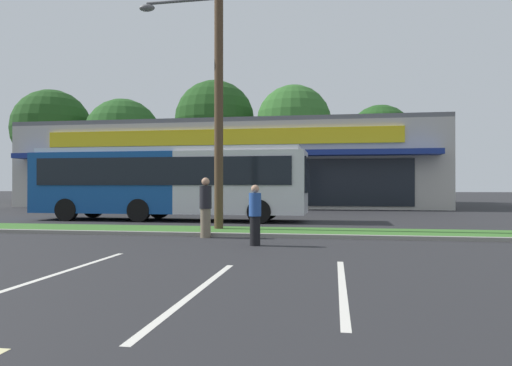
% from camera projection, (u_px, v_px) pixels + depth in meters
% --- Properties ---
extents(grass_median, '(56.00, 2.20, 0.12)m').
position_uv_depth(grass_median, '(158.00, 230.00, 16.24)').
color(grass_median, '#386B28').
rests_on(grass_median, ground_plane).
extents(curb_lip, '(56.00, 0.24, 0.12)m').
position_uv_depth(curb_lip, '(144.00, 233.00, 15.04)').
color(curb_lip, gray).
rests_on(curb_lip, ground_plane).
extents(parking_stripe_2, '(0.12, 4.80, 0.01)m').
position_uv_depth(parking_stripe_2, '(62.00, 272.00, 8.63)').
color(parking_stripe_2, silver).
rests_on(parking_stripe_2, ground_plane).
extents(parking_stripe_3, '(0.12, 4.80, 0.01)m').
position_uv_depth(parking_stripe_3, '(195.00, 292.00, 7.00)').
color(parking_stripe_3, silver).
rests_on(parking_stripe_3, ground_plane).
extents(parking_stripe_4, '(0.12, 4.80, 0.01)m').
position_uv_depth(parking_stripe_4, '(342.00, 286.00, 7.44)').
color(parking_stripe_4, silver).
rests_on(parking_stripe_4, ground_plane).
extents(storefront_building, '(30.84, 12.42, 6.23)m').
position_uv_depth(storefront_building, '(233.00, 166.00, 37.83)').
color(storefront_building, '#BCB7AD').
rests_on(storefront_building, ground_plane).
extents(tree_far_left, '(7.95, 7.95, 11.36)m').
position_uv_depth(tree_far_left, '(52.00, 129.00, 48.77)').
color(tree_far_left, '#473323').
rests_on(tree_far_left, ground_plane).
extents(tree_left, '(7.51, 7.51, 10.17)m').
position_uv_depth(tree_left, '(123.00, 137.00, 47.29)').
color(tree_left, '#473323').
rests_on(tree_left, ground_plane).
extents(tree_mid_left, '(8.24, 8.24, 12.46)m').
position_uv_depth(tree_mid_left, '(215.00, 120.00, 49.42)').
color(tree_mid_left, '#473323').
rests_on(tree_mid_left, ground_plane).
extents(tree_mid, '(7.24, 7.24, 11.39)m').
position_uv_depth(tree_mid, '(294.00, 122.00, 46.54)').
color(tree_mid, '#473323').
rests_on(tree_mid, ground_plane).
extents(tree_mid_right, '(6.20, 6.20, 9.08)m').
position_uv_depth(tree_mid_right, '(380.00, 138.00, 44.38)').
color(tree_mid_right, '#473323').
rests_on(tree_mid_right, ground_plane).
extents(utility_pole, '(3.03, 2.40, 11.02)m').
position_uv_depth(utility_pole, '(215.00, 59.00, 16.18)').
color(utility_pole, '#4C3826').
rests_on(utility_pole, ground_plane).
extents(city_bus, '(12.42, 2.74, 3.25)m').
position_uv_depth(city_bus, '(169.00, 181.00, 21.50)').
color(city_bus, '#144793').
rests_on(city_bus, ground_plane).
extents(car_0, '(4.21, 1.91, 1.54)m').
position_uv_depth(car_0, '(86.00, 199.00, 28.54)').
color(car_0, black).
rests_on(car_0, ground_plane).
extents(pedestrian_near_bench, '(0.37, 0.37, 1.81)m').
position_uv_depth(pedestrian_near_bench, '(206.00, 207.00, 14.40)').
color(pedestrian_near_bench, '#726651').
rests_on(pedestrian_near_bench, ground_plane).
extents(pedestrian_by_pole, '(0.32, 0.32, 1.59)m').
position_uv_depth(pedestrian_by_pole, '(255.00, 215.00, 12.47)').
color(pedestrian_by_pole, black).
rests_on(pedestrian_by_pole, ground_plane).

